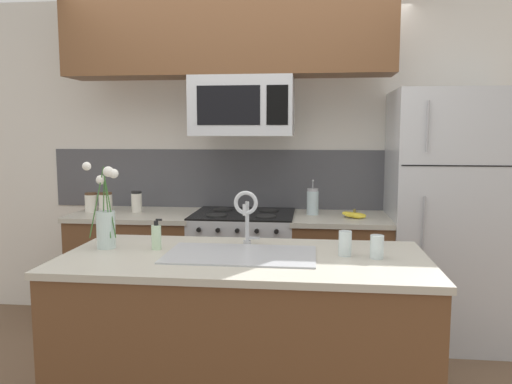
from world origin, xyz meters
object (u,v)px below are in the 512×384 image
at_px(dish_soap_bottle, 156,237).
at_px(storage_jar_medium, 106,203).
at_px(stove_range, 244,272).
at_px(banana_bunch, 354,215).
at_px(french_press, 313,202).
at_px(flower_vase, 106,222).
at_px(microwave, 243,107).
at_px(storage_jar_short, 137,202).
at_px(sink_faucet, 246,210).
at_px(storage_jar_tall, 91,202).
at_px(spare_glass, 377,247).
at_px(refrigerator, 448,218).
at_px(drinking_glass, 345,243).

bearing_deg(dish_soap_bottle, storage_jar_medium, 124.03).
distance_m(stove_range, banana_bunch, 0.95).
height_order(french_press, flower_vase, flower_vase).
bearing_deg(microwave, french_press, 8.86).
relative_size(storage_jar_short, flower_vase, 0.35).
bearing_deg(storage_jar_short, microwave, -2.78).
distance_m(storage_jar_short, sink_faucet, 1.46).
bearing_deg(storage_jar_tall, spare_glass, -30.94).
bearing_deg(stove_range, dish_soap_bottle, -104.67).
distance_m(microwave, refrigerator, 1.71).
bearing_deg(french_press, drinking_glass, -82.61).
relative_size(storage_jar_medium, drinking_glass, 1.25).
xyz_separation_m(stove_range, sink_faucet, (0.16, -1.03, 0.65)).
relative_size(banana_bunch, french_press, 0.71).
distance_m(refrigerator, sink_faucet, 1.72).
distance_m(banana_bunch, flower_vase, 1.80).
bearing_deg(storage_jar_tall, stove_range, 0.69).
bearing_deg(spare_glass, french_press, 103.75).
height_order(french_press, sink_faucet, sink_faucet).
relative_size(storage_jar_medium, french_press, 0.60).
bearing_deg(dish_soap_bottle, microwave, 75.08).
height_order(storage_jar_medium, storage_jar_short, storage_jar_short).
relative_size(storage_jar_tall, storage_jar_short, 0.93).
distance_m(microwave, french_press, 0.88).
height_order(storage_jar_tall, sink_faucet, sink_faucet).
bearing_deg(storage_jar_medium, sink_faucet, -38.99).
bearing_deg(storage_jar_tall, flower_vase, -62.04).
relative_size(storage_jar_tall, spare_glass, 1.31).
relative_size(storage_jar_tall, storage_jar_medium, 0.96).
xyz_separation_m(dish_soap_bottle, spare_glass, (1.14, -0.06, -0.01)).
distance_m(refrigerator, dish_soap_bottle, 2.17).
distance_m(sink_faucet, dish_soap_bottle, 0.50).
xyz_separation_m(french_press, drinking_glass, (0.16, -1.26, -0.04)).
bearing_deg(storage_jar_medium, microwave, 0.66).
xyz_separation_m(french_press, spare_glass, (0.32, -1.30, -0.04)).
bearing_deg(dish_soap_bottle, sink_faucet, 16.69).
bearing_deg(stove_range, spare_glass, -55.88).
bearing_deg(drinking_glass, spare_glass, -12.21).
bearing_deg(storage_jar_short, refrigerator, -0.00).
height_order(microwave, drinking_glass, microwave).
relative_size(spare_glass, flower_vase, 0.25).
bearing_deg(spare_glass, dish_soap_bottle, 176.79).
distance_m(refrigerator, storage_jar_medium, 2.58).
height_order(french_press, drinking_glass, french_press).
xyz_separation_m(refrigerator, storage_jar_tall, (-2.71, -0.03, 0.07)).
relative_size(stove_range, microwave, 1.25).
height_order(dish_soap_bottle, flower_vase, flower_vase).
distance_m(french_press, flower_vase, 1.66).
height_order(storage_jar_short, sink_faucet, sink_faucet).
xyz_separation_m(stove_range, storage_jar_medium, (-1.08, -0.03, 0.53)).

